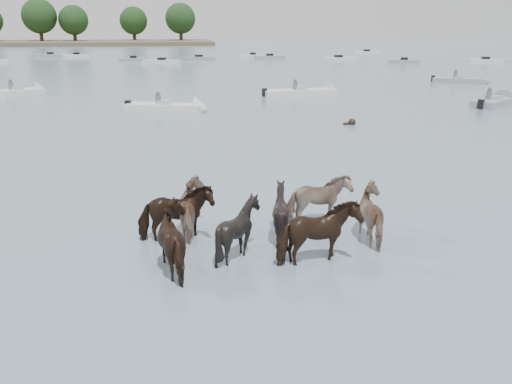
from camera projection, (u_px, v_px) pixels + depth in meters
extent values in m
plane|color=slate|center=(250.00, 242.00, 14.21)|extent=(400.00, 400.00, 0.00)
imported|color=black|center=(176.00, 216.00, 14.12)|extent=(2.03, 1.07, 1.65)
imported|color=#896B5C|center=(196.00, 210.00, 14.71)|extent=(1.85, 1.96, 1.56)
imported|color=black|center=(280.00, 214.00, 14.36)|extent=(1.87, 1.84, 1.54)
imported|color=#8C6D5F|center=(318.00, 201.00, 15.44)|extent=(1.93, 1.08, 1.55)
imported|color=black|center=(181.00, 241.00, 12.46)|extent=(2.10, 2.15, 1.64)
imported|color=black|center=(239.00, 231.00, 13.15)|extent=(1.58, 1.44, 1.58)
imported|color=black|center=(318.00, 236.00, 12.75)|extent=(2.13, 1.34, 1.67)
imported|color=#9E876B|center=(378.00, 216.00, 14.24)|extent=(1.82, 1.93, 1.55)
sphere|color=black|center=(352.00, 122.00, 30.82)|extent=(0.44, 0.44, 0.44)
cube|color=black|center=(348.00, 124.00, 30.82)|extent=(0.50, 0.22, 0.18)
cone|color=silver|center=(1.00, 99.00, 39.84)|extent=(1.69, 1.82, 1.60)
cube|color=silver|center=(165.00, 108.00, 35.53)|extent=(5.29, 3.08, 0.55)
cone|color=silver|center=(202.00, 109.00, 35.14)|extent=(1.35, 1.80, 1.60)
cube|color=#99ADB7|center=(165.00, 103.00, 35.42)|extent=(1.11, 1.31, 0.35)
cube|color=black|center=(128.00, 105.00, 35.87)|extent=(0.44, 0.44, 0.60)
cylinder|color=#595966|center=(158.00, 100.00, 35.30)|extent=(0.36, 0.36, 0.70)
sphere|color=#595966|center=(158.00, 93.00, 35.17)|extent=(0.24, 0.24, 0.24)
cube|color=silver|center=(300.00, 93.00, 43.35)|extent=(6.04, 2.25, 0.55)
cone|color=silver|center=(334.00, 92.00, 44.09)|extent=(1.07, 1.69, 1.60)
cube|color=#99ADB7|center=(300.00, 89.00, 43.25)|extent=(0.92, 1.20, 0.35)
cube|color=black|center=(264.00, 92.00, 42.57)|extent=(0.39, 0.39, 0.60)
cylinder|color=#595966|center=(295.00, 86.00, 43.13)|extent=(0.36, 0.36, 0.70)
sphere|color=#595966|center=(295.00, 80.00, 43.00)|extent=(0.24, 0.24, 0.24)
cube|color=gray|center=(493.00, 103.00, 37.78)|extent=(4.29, 3.75, 0.55)
cone|color=gray|center=(505.00, 100.00, 39.19)|extent=(1.67, 1.82, 1.60)
cube|color=#99ADB7|center=(494.00, 98.00, 37.68)|extent=(1.31, 1.38, 0.35)
cube|color=black|center=(481.00, 104.00, 36.33)|extent=(0.49, 0.49, 0.60)
cylinder|color=#595966|center=(489.00, 95.00, 37.56)|extent=(0.36, 0.36, 0.70)
sphere|color=#595966|center=(490.00, 89.00, 37.43)|extent=(0.24, 0.24, 0.24)
cube|color=gray|center=(459.00, 81.00, 52.58)|extent=(4.96, 3.79, 0.55)
cone|color=gray|center=(485.00, 82.00, 51.75)|extent=(1.58, 1.84, 1.60)
cube|color=#99ADB7|center=(459.00, 77.00, 52.48)|extent=(1.25, 1.37, 0.35)
cube|color=black|center=(433.00, 78.00, 53.37)|extent=(0.48, 0.48, 0.60)
cylinder|color=#595966|center=(455.00, 75.00, 52.36)|extent=(0.36, 0.36, 0.70)
sphere|color=#595966|center=(456.00, 70.00, 52.23)|extent=(0.24, 0.24, 0.24)
cube|color=silver|center=(17.00, 93.00, 43.38)|extent=(4.28, 3.47, 0.55)
cone|color=silver|center=(42.00, 91.00, 44.63)|extent=(1.60, 1.83, 1.60)
cube|color=#99ADB7|center=(17.00, 88.00, 43.28)|extent=(1.27, 1.37, 0.35)
cylinder|color=#595966|center=(11.00, 86.00, 43.16)|extent=(0.36, 0.36, 0.70)
sphere|color=#595966|center=(10.00, 80.00, 43.03)|extent=(0.24, 0.24, 0.24)
cube|color=gray|center=(51.00, 56.00, 93.91)|extent=(5.65, 1.58, 0.60)
cube|color=black|center=(50.00, 54.00, 93.79)|extent=(1.01, 1.01, 0.50)
cube|color=silver|center=(76.00, 56.00, 92.90)|extent=(4.68, 2.71, 0.60)
cube|color=black|center=(76.00, 54.00, 92.79)|extent=(1.25, 1.25, 0.50)
cube|color=gray|center=(134.00, 60.00, 83.38)|extent=(4.33, 1.65, 0.60)
cube|color=black|center=(133.00, 57.00, 83.27)|extent=(1.03, 1.03, 0.50)
cube|color=silver|center=(162.00, 62.00, 78.55)|extent=(5.74, 3.55, 0.60)
cube|color=black|center=(162.00, 59.00, 78.43)|extent=(1.31, 1.31, 0.50)
cube|color=gray|center=(199.00, 59.00, 86.16)|extent=(5.26, 3.02, 0.60)
cube|color=black|center=(199.00, 56.00, 86.04)|extent=(1.27, 1.27, 0.50)
cube|color=silver|center=(253.00, 56.00, 92.44)|extent=(4.81, 2.44, 0.60)
cube|color=black|center=(253.00, 54.00, 92.32)|extent=(1.19, 1.19, 0.50)
cube|color=gray|center=(270.00, 58.00, 89.07)|extent=(4.97, 1.85, 0.60)
cube|color=black|center=(270.00, 55.00, 88.96)|extent=(1.07, 1.07, 0.50)
cube|color=silver|center=(338.00, 59.00, 84.93)|extent=(5.92, 3.64, 0.60)
cube|color=black|center=(338.00, 57.00, 84.82)|extent=(1.31, 1.31, 0.50)
cube|color=gray|center=(404.00, 62.00, 79.03)|extent=(4.75, 3.05, 0.60)
cube|color=black|center=(404.00, 59.00, 78.92)|extent=(1.30, 1.30, 0.50)
cube|color=silver|center=(367.00, 53.00, 104.00)|extent=(5.42, 1.81, 0.60)
cube|color=black|center=(367.00, 51.00, 103.89)|extent=(1.06, 1.06, 0.50)
cube|color=silver|center=(485.00, 61.00, 80.59)|extent=(5.26, 2.48, 0.60)
cube|color=black|center=(485.00, 58.00, 80.48)|extent=(1.18, 1.18, 0.50)
cylinder|color=#382619|center=(42.00, 37.00, 150.85)|extent=(1.00, 1.00, 4.22)
sphere|color=black|center=(39.00, 16.00, 149.22)|extent=(9.37, 9.37, 9.37)
cylinder|color=#382619|center=(75.00, 38.00, 152.83)|extent=(1.00, 1.00, 3.65)
sphere|color=black|center=(73.00, 20.00, 151.42)|extent=(8.11, 8.11, 8.11)
cylinder|color=#382619|center=(135.00, 37.00, 159.64)|extent=(1.00, 1.00, 3.58)
sphere|color=black|center=(133.00, 21.00, 158.25)|extent=(7.96, 7.96, 7.96)
cylinder|color=#382619|center=(181.00, 37.00, 159.09)|extent=(1.00, 1.00, 3.92)
sphere|color=black|center=(180.00, 18.00, 157.57)|extent=(8.72, 8.72, 8.72)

